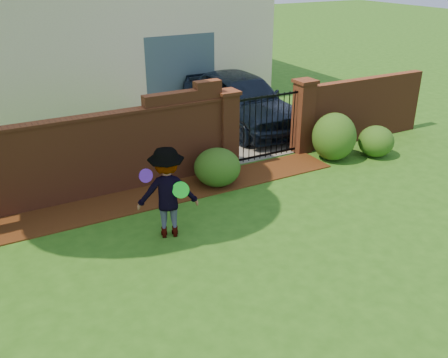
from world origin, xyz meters
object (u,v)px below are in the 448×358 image
man (167,193)px  car (246,102)px  frisbee_purple (146,176)px  frisbee_green (181,190)px

man → car: bearing=-114.3°
car → man: (-4.36, -4.52, 0.03)m
frisbee_purple → man: bearing=16.1°
car → frisbee_green: 6.35m
frisbee_green → man: bearing=122.4°
frisbee_purple → frisbee_green: 0.67m
frisbee_purple → frisbee_green: size_ratio=0.79×
car → man: 6.28m
frisbee_purple → car: bearing=44.2°
man → frisbee_green: bearing=142.0°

